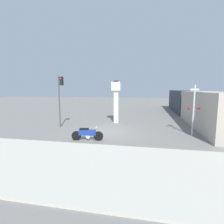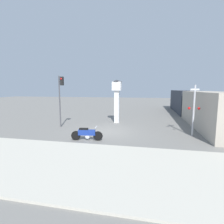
# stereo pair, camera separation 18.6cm
# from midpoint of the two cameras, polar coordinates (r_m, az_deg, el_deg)

# --- Properties ---
(ground_plane) EXTENTS (120.00, 120.00, 0.00)m
(ground_plane) POSITION_cam_midpoint_polar(r_m,az_deg,el_deg) (15.03, -1.66, -6.53)
(ground_plane) COLOR slate
(sidewalk_strip) EXTENTS (36.00, 6.00, 0.10)m
(sidewalk_strip) POSITION_cam_midpoint_polar(r_m,az_deg,el_deg) (9.03, -11.99, -16.19)
(sidewalk_strip) COLOR #BCB7A8
(sidewalk_strip) RESTS_ON ground_plane
(motorcycle) EXTENTS (2.26, 0.56, 1.00)m
(motorcycle) POSITION_cam_midpoint_polar(r_m,az_deg,el_deg) (12.67, -7.83, -7.05)
(motorcycle) COLOR black
(motorcycle) RESTS_ON ground_plane
(clock_tower) EXTENTS (1.11, 1.11, 4.61)m
(clock_tower) POSITION_cam_midpoint_polar(r_m,az_deg,el_deg) (18.81, 1.87, 5.71)
(clock_tower) COLOR white
(clock_tower) RESTS_ON ground_plane
(freight_train) EXTENTS (2.80, 24.08, 3.40)m
(freight_train) POSITION_cam_midpoint_polar(r_m,az_deg,el_deg) (24.60, 25.21, 2.28)
(freight_train) COLOR #ADA393
(freight_train) RESTS_ON ground_plane
(traffic_light) EXTENTS (0.50, 0.35, 4.89)m
(traffic_light) POSITION_cam_midpoint_polar(r_m,az_deg,el_deg) (17.26, -16.12, 6.16)
(traffic_light) COLOR #47474C
(traffic_light) RESTS_ON ground_plane
(railroad_crossing_signal) EXTENTS (0.90, 0.82, 3.96)m
(railroad_crossing_signal) POSITION_cam_midpoint_polar(r_m,az_deg,el_deg) (14.85, 25.49, 1.02)
(railroad_crossing_signal) COLOR #B7B7BC
(railroad_crossing_signal) RESTS_ON ground_plane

